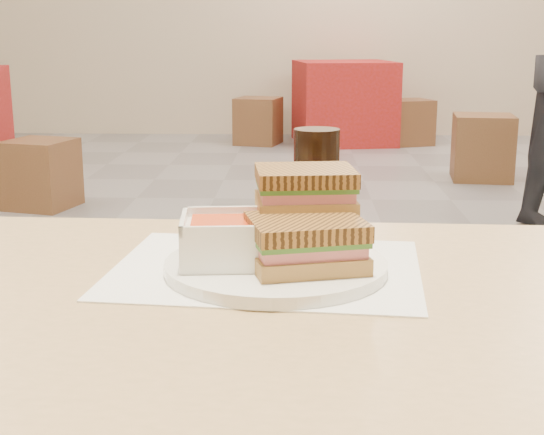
{
  "coord_description": "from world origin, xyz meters",
  "views": [
    {
      "loc": [
        0.04,
        -2.92,
        1.04
      ],
      "look_at": [
        0.01,
        -2.0,
        0.82
      ],
      "focal_mm": 50.93,
      "sensor_mm": 36.0,
      "label": 1
    }
  ],
  "objects_px": {
    "bg_table_2": "(344,102)",
    "bg_chair_2l": "(258,121)",
    "cola_glass": "(316,178)",
    "bg_chair_1l": "(482,147)",
    "plate": "(276,266)",
    "panini_lower": "(306,243)",
    "main_table": "(221,385)",
    "bg_chair_2r": "(409,122)",
    "bg_chair_0r": "(41,174)",
    "soup_bowl": "(226,241)"
  },
  "relations": [
    {
      "from": "bg_chair_1l",
      "to": "bg_chair_2r",
      "type": "bearing_deg",
      "value": 99.33
    },
    {
      "from": "soup_bowl",
      "to": "bg_chair_2r",
      "type": "xyz_separation_m",
      "value": [
        1.11,
        6.35,
        -0.58
      ]
    },
    {
      "from": "soup_bowl",
      "to": "bg_chair_2r",
      "type": "relative_size",
      "value": 0.25
    },
    {
      "from": "main_table",
      "to": "bg_chair_2l",
      "type": "bearing_deg",
      "value": 92.72
    },
    {
      "from": "plate",
      "to": "panini_lower",
      "type": "xyz_separation_m",
      "value": [
        0.04,
        -0.02,
        0.04
      ]
    },
    {
      "from": "cola_glass",
      "to": "bg_chair_1l",
      "type": "height_order",
      "value": "cola_glass"
    },
    {
      "from": "bg_chair_2l",
      "to": "bg_chair_2r",
      "type": "relative_size",
      "value": 0.99
    },
    {
      "from": "bg_chair_0r",
      "to": "bg_chair_1l",
      "type": "height_order",
      "value": "bg_chair_1l"
    },
    {
      "from": "cola_glass",
      "to": "main_table",
      "type": "bearing_deg",
      "value": -109.72
    },
    {
      "from": "panini_lower",
      "to": "main_table",
      "type": "bearing_deg",
      "value": -151.37
    },
    {
      "from": "panini_lower",
      "to": "bg_table_2",
      "type": "distance_m",
      "value": 6.48
    },
    {
      "from": "bg_chair_2r",
      "to": "bg_chair_0r",
      "type": "bearing_deg",
      "value": -133.15
    },
    {
      "from": "soup_bowl",
      "to": "bg_chair_2l",
      "type": "xyz_separation_m",
      "value": [
        -0.3,
        6.32,
        -0.58
      ]
    },
    {
      "from": "plate",
      "to": "bg_chair_2r",
      "type": "xyz_separation_m",
      "value": [
        1.05,
        6.34,
        -0.55
      ]
    },
    {
      "from": "plate",
      "to": "bg_chair_2l",
      "type": "distance_m",
      "value": 6.35
    },
    {
      "from": "soup_bowl",
      "to": "bg_chair_1l",
      "type": "height_order",
      "value": "soup_bowl"
    },
    {
      "from": "panini_lower",
      "to": "cola_glass",
      "type": "xyz_separation_m",
      "value": [
        0.02,
        0.27,
        0.03
      ]
    },
    {
      "from": "plate",
      "to": "bg_chair_2r",
      "type": "bearing_deg",
      "value": 80.62
    },
    {
      "from": "bg_chair_2r",
      "to": "plate",
      "type": "bearing_deg",
      "value": -99.38
    },
    {
      "from": "bg_table_2",
      "to": "bg_chair_2l",
      "type": "relative_size",
      "value": 2.13
    },
    {
      "from": "plate",
      "to": "bg_chair_0r",
      "type": "height_order",
      "value": "plate"
    },
    {
      "from": "plate",
      "to": "bg_chair_0r",
      "type": "relative_size",
      "value": 0.62
    },
    {
      "from": "soup_bowl",
      "to": "plate",
      "type": "bearing_deg",
      "value": 5.71
    },
    {
      "from": "panini_lower",
      "to": "bg_chair_2l",
      "type": "relative_size",
      "value": 0.33
    },
    {
      "from": "plate",
      "to": "bg_chair_2l",
      "type": "height_order",
      "value": "plate"
    },
    {
      "from": "soup_bowl",
      "to": "bg_table_2",
      "type": "bearing_deg",
      "value": 85.55
    },
    {
      "from": "plate",
      "to": "main_table",
      "type": "bearing_deg",
      "value": -128.2
    },
    {
      "from": "soup_bowl",
      "to": "bg_chair_1l",
      "type": "xyz_separation_m",
      "value": [
        1.39,
        4.61,
        -0.56
      ]
    },
    {
      "from": "panini_lower",
      "to": "bg_chair_0r",
      "type": "relative_size",
      "value": 0.35
    },
    {
      "from": "main_table",
      "to": "cola_glass",
      "type": "distance_m",
      "value": 0.39
    },
    {
      "from": "main_table",
      "to": "panini_lower",
      "type": "relative_size",
      "value": 7.87
    },
    {
      "from": "bg_chair_0r",
      "to": "bg_chair_2r",
      "type": "bearing_deg",
      "value": 46.85
    },
    {
      "from": "bg_chair_0r",
      "to": "bg_chair_2l",
      "type": "distance_m",
      "value": 2.96
    },
    {
      "from": "panini_lower",
      "to": "bg_chair_2r",
      "type": "xyz_separation_m",
      "value": [
        1.01,
        6.36,
        -0.59
      ]
    },
    {
      "from": "cola_glass",
      "to": "bg_table_2",
      "type": "height_order",
      "value": "cola_glass"
    },
    {
      "from": "soup_bowl",
      "to": "bg_table_2",
      "type": "distance_m",
      "value": 6.47
    },
    {
      "from": "soup_bowl",
      "to": "bg_chair_0r",
      "type": "xyz_separation_m",
      "value": [
        -1.47,
        3.6,
        -0.59
      ]
    },
    {
      "from": "panini_lower",
      "to": "bg_chair_0r",
      "type": "bearing_deg",
      "value": 113.38
    },
    {
      "from": "bg_table_2",
      "to": "bg_chair_1l",
      "type": "relative_size",
      "value": 2.15
    },
    {
      "from": "bg_chair_1l",
      "to": "bg_chair_2r",
      "type": "relative_size",
      "value": 0.98
    },
    {
      "from": "bg_table_2",
      "to": "soup_bowl",
      "type": "bearing_deg",
      "value": -94.45
    },
    {
      "from": "main_table",
      "to": "cola_glass",
      "type": "height_order",
      "value": "cola_glass"
    },
    {
      "from": "bg_table_2",
      "to": "bg_chair_2r",
      "type": "distance_m",
      "value": 0.64
    },
    {
      "from": "panini_lower",
      "to": "cola_glass",
      "type": "bearing_deg",
      "value": 86.41
    },
    {
      "from": "plate",
      "to": "soup_bowl",
      "type": "bearing_deg",
      "value": -174.29
    },
    {
      "from": "plate",
      "to": "cola_glass",
      "type": "height_order",
      "value": "cola_glass"
    },
    {
      "from": "bg_chair_1l",
      "to": "bg_chair_2l",
      "type": "relative_size",
      "value": 0.99
    },
    {
      "from": "bg_chair_0r",
      "to": "bg_chair_2r",
      "type": "distance_m",
      "value": 3.76
    },
    {
      "from": "main_table",
      "to": "bg_chair_2r",
      "type": "bearing_deg",
      "value": 80.2
    },
    {
      "from": "soup_bowl",
      "to": "cola_glass",
      "type": "height_order",
      "value": "cola_glass"
    }
  ]
}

